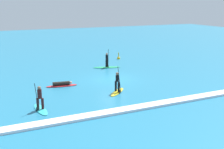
{
  "coord_description": "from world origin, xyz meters",
  "views": [
    {
      "loc": [
        -11.49,
        -25.06,
        7.53
      ],
      "look_at": [
        0.0,
        0.0,
        0.5
      ],
      "focal_mm": 44.9,
      "sensor_mm": 36.0,
      "label": 1
    }
  ],
  "objects": [
    {
      "name": "marker_buoy",
      "position": [
        5.29,
        9.33,
        0.15
      ],
      "size": [
        0.44,
        0.44,
        1.02
      ],
      "color": "yellow",
      "rests_on": "ground_plane"
    },
    {
      "name": "surfer_on_yellow_board",
      "position": [
        -1.39,
        -4.14,
        0.51
      ],
      "size": [
        2.31,
        2.24,
        2.38
      ],
      "rotation": [
        0.0,
        0.0,
        3.9
      ],
      "color": "yellow",
      "rests_on": "ground_plane"
    },
    {
      "name": "wave_crest",
      "position": [
        0.0,
        -8.29,
        0.09
      ],
      "size": [
        25.71,
        0.9,
        0.18
      ],
      "primitive_type": "cube",
      "color": "white",
      "rests_on": "ground_plane"
    },
    {
      "name": "surfer_on_teal_board",
      "position": [
        -8.27,
        -5.53,
        0.5
      ],
      "size": [
        0.89,
        2.67,
        2.11
      ],
      "rotation": [
        0.0,
        0.0,
        4.8
      ],
      "color": "#33C6CC",
      "rests_on": "ground_plane"
    },
    {
      "name": "ground_plane",
      "position": [
        0.0,
        0.0,
        0.0
      ],
      "size": [
        120.0,
        120.0,
        0.0
      ],
      "primitive_type": "plane",
      "color": "teal",
      "rests_on": "ground"
    },
    {
      "name": "surfer_on_red_board",
      "position": [
        -5.3,
        -0.29,
        0.16
      ],
      "size": [
        2.94,
        1.12,
        0.45
      ],
      "rotation": [
        0.0,
        0.0,
        6.13
      ],
      "color": "red",
      "rests_on": "ground_plane"
    },
    {
      "name": "surfer_on_green_board",
      "position": [
        1.65,
        5.08,
        0.37
      ],
      "size": [
        3.34,
        1.7,
        2.3
      ],
      "rotation": [
        0.0,
        0.0,
        5.98
      ],
      "color": "#23B266",
      "rests_on": "ground_plane"
    }
  ]
}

